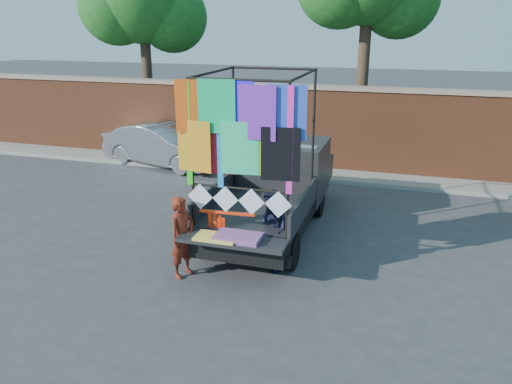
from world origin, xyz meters
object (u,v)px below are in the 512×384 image
(man, at_px, (272,231))
(woman, at_px, (182,237))
(pickup_truck, at_px, (278,184))
(sedan, at_px, (164,145))

(man, bearing_deg, woman, -95.55)
(pickup_truck, relative_size, man, 3.63)
(sedan, distance_m, woman, 7.62)
(sedan, bearing_deg, man, -125.08)
(woman, xyz_separation_m, man, (1.46, 0.67, 0.01))
(woman, bearing_deg, pickup_truck, 0.83)
(sedan, relative_size, man, 2.66)
(pickup_truck, distance_m, sedan, 5.92)
(pickup_truck, distance_m, man, 2.43)
(pickup_truck, bearing_deg, sedan, 142.68)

